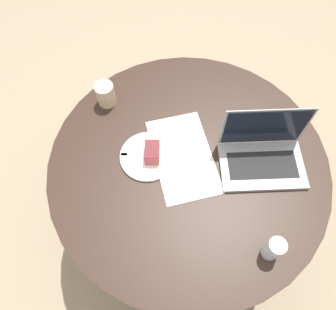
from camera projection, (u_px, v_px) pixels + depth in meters
The scene contains 9 objects.
ground_plane at pixel (182, 217), 2.01m from camera, with size 12.00×12.00×0.00m, color gray.
dining_table at pixel (187, 179), 1.49m from camera, with size 1.15×1.15×0.76m.
paper_document at pixel (183, 156), 1.35m from camera, with size 0.40×0.24×0.00m.
plate at pixel (147, 156), 1.35m from camera, with size 0.23×0.23×0.01m.
cake_slice at pixel (152, 152), 1.32m from camera, with size 0.10×0.08×0.06m.
fork at pixel (137, 155), 1.34m from camera, with size 0.06×0.17×0.00m.
coffee_glass at pixel (106, 94), 1.43m from camera, with size 0.08×0.08×0.11m.
water_glass at pixel (274, 249), 1.12m from camera, with size 0.06×0.06×0.11m.
laptop at pixel (263, 155), 1.30m from camera, with size 0.28×0.37×0.24m.
Camera 1 is at (0.56, -0.21, 1.96)m, focal length 35.00 mm.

